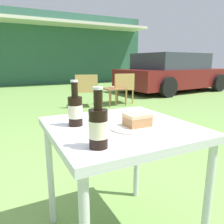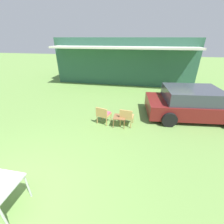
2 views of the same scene
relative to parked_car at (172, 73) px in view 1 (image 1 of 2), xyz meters
name	(u,v)px [view 1 (image 1 of 2)]	position (x,y,z in m)	size (l,w,h in m)	color
cabin_building	(37,50)	(-3.74, 6.13, 1.00)	(10.16, 4.80, 3.27)	#2D5B47
parked_car	(172,73)	(0.00, 0.00, 0.00)	(4.28, 2.45, 1.33)	maroon
wicker_chair_cushioned	(86,88)	(-3.80, -1.33, -0.20)	(0.61, 0.59, 0.76)	tan
wicker_chair_plain	(122,86)	(-2.84, -1.36, -0.20)	(0.57, 0.54, 0.76)	tan
garden_side_table	(114,90)	(-3.11, -1.41, -0.27)	(0.49, 0.49, 0.42)	brown
patio_table	(120,139)	(-5.01, -5.19, -0.01)	(0.73, 0.73, 0.72)	silver
cake_on_plate	(135,123)	(-4.96, -5.27, 0.10)	(0.23, 0.23, 0.07)	silver
cola_bottle_near	(75,110)	(-5.22, -5.09, 0.16)	(0.08, 0.08, 0.24)	black
cola_bottle_far	(98,127)	(-5.23, -5.43, 0.16)	(0.08, 0.08, 0.24)	black
fork	(120,129)	(-5.05, -5.26, 0.08)	(0.19, 0.04, 0.01)	silver
loose_bottle_cap	(126,126)	(-5.00, -5.24, 0.08)	(0.03, 0.03, 0.01)	silver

